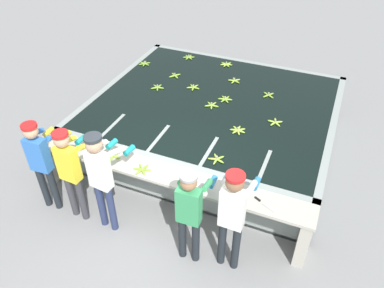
{
  "coord_description": "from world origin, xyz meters",
  "views": [
    {
      "loc": [
        2.02,
        -3.45,
        4.66
      ],
      "look_at": [
        0.0,
        1.35,
        0.62
      ],
      "focal_mm": 35.0,
      "sensor_mm": 36.0,
      "label": 1
    }
  ],
  "objects": [
    {
      "name": "banana_bunch_floating_0",
      "position": [
        0.72,
        1.68,
        0.9
      ],
      "size": [
        0.28,
        0.27,
        0.08
      ],
      "color": "#9EC642",
      "rests_on": "wash_tank"
    },
    {
      "name": "worker_3",
      "position": [
        0.69,
        -0.37,
        0.97
      ],
      "size": [
        0.42,
        0.72,
        1.61
      ],
      "color": "#1E2328",
      "rests_on": "ground"
    },
    {
      "name": "banana_bunch_floating_2",
      "position": [
        -2.01,
        3.34,
        0.9
      ],
      "size": [
        0.28,
        0.28,
        0.08
      ],
      "color": "#75A333",
      "rests_on": "wash_tank"
    },
    {
      "name": "banana_bunch_floating_1",
      "position": [
        -1.22,
        4.04,
        0.9
      ],
      "size": [
        0.27,
        0.28,
        0.08
      ],
      "color": "#7FAD33",
      "rests_on": "wash_tank"
    },
    {
      "name": "wash_tank",
      "position": [
        0.0,
        2.43,
        0.44
      ],
      "size": [
        4.55,
        4.0,
        0.88
      ],
      "color": "gray",
      "rests_on": "ground"
    },
    {
      "name": "banana_bunch_floating_6",
      "position": [
        0.02,
        2.26,
        0.9
      ],
      "size": [
        0.26,
        0.28,
        0.08
      ],
      "color": "#8CB738",
      "rests_on": "wash_tank"
    },
    {
      "name": "knife_1",
      "position": [
        -1.44,
        0.18,
        0.89
      ],
      "size": [
        0.35,
        0.04,
        0.02
      ],
      "color": "silver",
      "rests_on": "work_ledge"
    },
    {
      "name": "banana_bunch_floating_12",
      "position": [
        0.12,
        3.36,
        0.9
      ],
      "size": [
        0.28,
        0.27,
        0.08
      ],
      "color": "#93BC3D",
      "rests_on": "wash_tank"
    },
    {
      "name": "worker_2",
      "position": [
        -0.69,
        -0.33,
        1.08
      ],
      "size": [
        0.45,
        0.74,
        1.76
      ],
      "color": "navy",
      "rests_on": "ground"
    },
    {
      "name": "banana_bunch_floating_4",
      "position": [
        -1.13,
        3.08,
        0.9
      ],
      "size": [
        0.24,
        0.24,
        0.08
      ],
      "color": "#8CB738",
      "rests_on": "wash_tank"
    },
    {
      "name": "banana_bunch_floating_3",
      "position": [
        -1.24,
        2.48,
        0.9
      ],
      "size": [
        0.27,
        0.27,
        0.08
      ],
      "color": "#7FAD33",
      "rests_on": "wash_tank"
    },
    {
      "name": "worker_1",
      "position": [
        -1.24,
        -0.33,
        1.01
      ],
      "size": [
        0.43,
        0.73,
        1.66
      ],
      "color": "#38383D",
      "rests_on": "ground"
    },
    {
      "name": "banana_bunch_ledge_1",
      "position": [
        -0.31,
        0.14,
        0.9
      ],
      "size": [
        0.28,
        0.28,
        0.08
      ],
      "color": "#7FAD33",
      "rests_on": "work_ledge"
    },
    {
      "name": "work_ledge",
      "position": [
        0.0,
        0.23,
        0.63
      ],
      "size": [
        4.55,
        0.45,
        0.88
      ],
      "color": "#B7B2A3",
      "rests_on": "ground"
    },
    {
      "name": "banana_bunch_ledge_0",
      "position": [
        -0.89,
        0.25,
        0.9
      ],
      "size": [
        0.27,
        0.28,
        0.08
      ],
      "color": "#93BC3D",
      "rests_on": "work_ledge"
    },
    {
      "name": "banana_bunch_floating_8",
      "position": [
        0.92,
        3.05,
        0.9
      ],
      "size": [
        0.25,
        0.25,
        0.08
      ],
      "color": "#8CB738",
      "rests_on": "wash_tank"
    },
    {
      "name": "banana_bunch_floating_7",
      "position": [
        -0.29,
        4.03,
        0.9
      ],
      "size": [
        0.28,
        0.28,
        0.08
      ],
      "color": "#9EC642",
      "rests_on": "wash_tank"
    },
    {
      "name": "banana_bunch_floating_5",
      "position": [
        1.26,
        2.17,
        0.9
      ],
      "size": [
        0.27,
        0.28,
        0.08
      ],
      "color": "#9EC642",
      "rests_on": "wash_tank"
    },
    {
      "name": "ground_plane",
      "position": [
        0.0,
        0.0,
        0.0
      ],
      "size": [
        80.0,
        80.0,
        0.0
      ],
      "primitive_type": "plane",
      "color": "gray",
      "rests_on": "ground"
    },
    {
      "name": "banana_bunch_floating_10",
      "position": [
        -0.57,
        2.76,
        0.9
      ],
      "size": [
        0.27,
        0.28,
        0.08
      ],
      "color": "#8CB738",
      "rests_on": "wash_tank"
    },
    {
      "name": "worker_0",
      "position": [
        -1.79,
        -0.32,
        1.0
      ],
      "size": [
        0.44,
        0.73,
        1.65
      ],
      "color": "#1E2328",
      "rests_on": "ground"
    },
    {
      "name": "worker_4",
      "position": [
        1.24,
        -0.27,
        1.05
      ],
      "size": [
        0.41,
        0.72,
        1.72
      ],
      "color": "#1E2328",
      "rests_on": "ground"
    },
    {
      "name": "knife_0",
      "position": [
        1.52,
        0.2,
        0.89
      ],
      "size": [
        0.33,
        0.18,
        0.02
      ],
      "color": "silver",
      "rests_on": "work_ledge"
    },
    {
      "name": "banana_bunch_floating_9",
      "position": [
        0.65,
        0.81,
        0.9
      ],
      "size": [
        0.28,
        0.27,
        0.08
      ],
      "color": "#93BC3D",
      "rests_on": "wash_tank"
    },
    {
      "name": "banana_bunch_floating_11",
      "position": [
        0.18,
        2.57,
        0.9
      ],
      "size": [
        0.28,
        0.28,
        0.08
      ],
      "color": "#8CB738",
      "rests_on": "wash_tank"
    }
  ]
}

